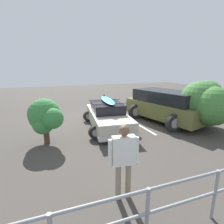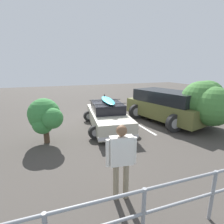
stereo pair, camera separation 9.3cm
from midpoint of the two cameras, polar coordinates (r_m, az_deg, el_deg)
The scene contains 8 objects.
ground_plane at distance 9.57m, azimuth -1.82°, elevation -3.80°, with size 44.00×44.00×0.02m, color #423D38.
parking_stripe at distance 9.62m, azimuth 8.33°, elevation -3.78°, with size 3.63×0.12×0.00m, color silver.
sedan_car at distance 8.80m, azimuth -1.17°, elevation -1.22°, with size 2.58×4.41×1.54m.
suv_car at distance 10.15m, azimuth 17.31°, elevation 2.01°, with size 3.38×4.84×1.74m.
person_bystander at distance 3.95m, azimuth 3.73°, elevation -14.21°, with size 0.69×0.28×1.78m.
railing_fence at distance 4.16m, azimuth 30.80°, elevation -20.56°, with size 9.10×0.44×1.08m.
bush_near_left at distance 7.32m, azimuth -21.04°, elevation -1.50°, with size 1.29×1.51×1.81m.
bush_near_right at distance 9.49m, azimuth 28.45°, elevation 2.91°, with size 2.22×2.45×2.36m.
Camera 2 is at (2.97, 8.60, 2.95)m, focal length 28.00 mm.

